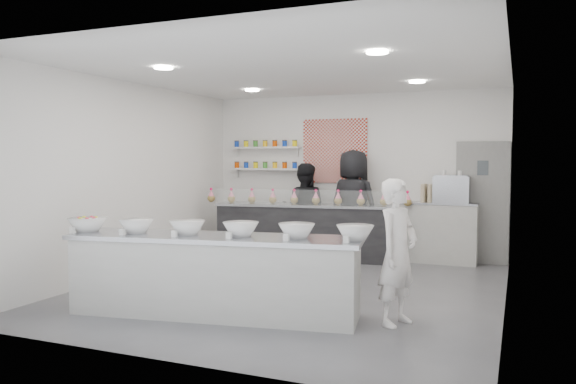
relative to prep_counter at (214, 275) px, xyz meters
The scene contains 26 objects.
floor 1.65m from the prep_counter, 76.82° to the left, with size 6.00×6.00×0.00m, color #515156.
ceiling 2.99m from the prep_counter, 76.82° to the left, with size 6.00×6.00×0.00m, color white.
back_wall 4.68m from the prep_counter, 85.45° to the left, with size 5.50×5.50×0.00m, color white.
left_wall 3.03m from the prep_counter, 147.11° to the left, with size 6.00×6.00×0.00m, color white.
right_wall 3.62m from the prep_counter, 26.40° to the left, with size 6.00×6.00×0.00m, color white.
back_door 5.27m from the prep_counter, 59.48° to the left, with size 0.88×0.04×2.10m, color gray.
pattern_panel 4.76m from the prep_counter, 89.85° to the left, with size 1.25×0.03×1.20m, color #A31203.
jar_shelf_lower 4.79m from the prep_counter, 107.35° to the left, with size 1.45×0.22×0.04m, color silver.
jar_shelf_upper 4.91m from the prep_counter, 107.35° to the left, with size 1.45×0.22×0.04m, color silver.
preserve_jars 4.85m from the prep_counter, 107.42° to the left, with size 1.45×0.10×0.56m, color #DD4600, non-canonical shape.
downlight_0 2.77m from the prep_counter, 152.32° to the left, with size 0.24×0.24×0.02m, color white.
downlight_1 3.12m from the prep_counter, 17.18° to the left, with size 0.24×0.24×0.02m, color white.
downlight_2 4.16m from the prep_counter, 108.27° to the left, with size 0.24×0.24×0.02m, color white.
downlight_3 4.40m from the prep_counter, 60.74° to the left, with size 0.24×0.24×0.02m, color white.
prep_counter is the anchor object (origin of this frame).
back_bar 3.79m from the prep_counter, 94.62° to the left, with size 3.21×0.59×0.99m, color black.
sneeze_guard 3.57m from the prep_counter, 94.35° to the left, with size 3.16×0.01×0.27m, color white.
espresso_ledge 4.73m from the prep_counter, 66.15° to the left, with size 1.42×0.45×1.05m, color beige.
espresso_machine 4.91m from the prep_counter, 63.31° to the left, with size 0.59×0.41×0.45m, color #93969E.
cup_stacks 4.73m from the prep_counter, 67.90° to the left, with size 0.24×0.24×0.31m, color tan, non-canonical shape.
prep_bowls 0.55m from the prep_counter, 90.00° to the right, with size 3.66×0.51×0.16m, color white, non-canonical shape.
label_cards 0.73m from the prep_counter, 99.51° to the right, with size 3.31×0.04×0.07m, color white, non-canonical shape.
cookie_bags 3.85m from the prep_counter, 94.62° to the left, with size 3.74×0.14×0.26m, color pink, non-canonical shape.
woman_prep 2.11m from the prep_counter, 12.50° to the left, with size 0.58×0.38×1.60m, color white.
staff_left 4.19m from the prep_counter, 96.40° to the left, with size 0.84×0.65×1.72m, color black.
staff_right 4.20m from the prep_counter, 83.33° to the left, with size 0.96×0.63×1.97m, color black.
Camera 1 is at (2.87, -7.14, 1.83)m, focal length 35.00 mm.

